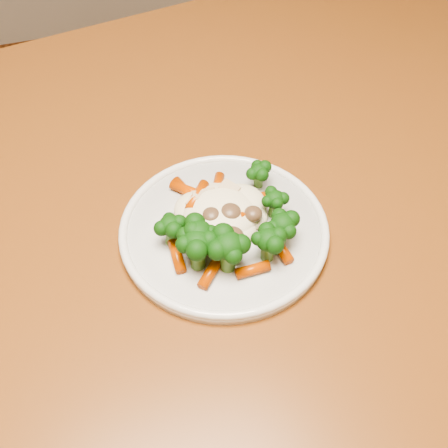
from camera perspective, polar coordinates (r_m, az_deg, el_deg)
The scene contains 3 objects.
dining_table at distance 0.76m, azimuth -1.93°, elevation -1.50°, with size 1.43×1.08×0.75m.
plate at distance 0.64m, azimuth 0.00°, elevation -0.80°, with size 0.24×0.24×0.01m, color silver.
meal at distance 0.62m, azimuth 0.07°, elevation -0.16°, with size 0.16×0.17×0.05m.
Camera 1 is at (0.05, -0.67, 1.25)m, focal length 45.00 mm.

